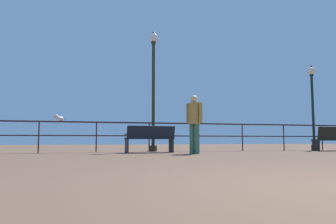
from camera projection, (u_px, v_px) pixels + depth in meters
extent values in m
cube|color=#2F1B1F|center=(149.00, 123.00, 11.65)|extent=(18.81, 0.05, 0.05)
cube|color=#2F1B1F|center=(149.00, 136.00, 11.61)|extent=(18.81, 0.04, 0.04)
cylinder|color=#2F1B1F|center=(39.00, 137.00, 10.62)|extent=(0.04, 0.04, 1.05)
cylinder|color=#2F1B1F|center=(96.00, 137.00, 11.11)|extent=(0.04, 0.04, 1.05)
cylinder|color=#2F1B1F|center=(149.00, 137.00, 11.60)|extent=(0.04, 0.04, 1.05)
cylinder|color=#2F1B1F|center=(198.00, 137.00, 12.09)|extent=(0.04, 0.04, 1.05)
cylinder|color=#2F1B1F|center=(242.00, 138.00, 12.58)|extent=(0.04, 0.04, 1.05)
cylinder|color=#2F1B1F|center=(284.00, 138.00, 13.07)|extent=(0.04, 0.04, 1.05)
cylinder|color=#2F1B1F|center=(322.00, 138.00, 13.56)|extent=(0.04, 0.04, 1.05)
cube|color=black|center=(150.00, 138.00, 10.78)|extent=(1.69, 0.60, 0.05)
cube|color=black|center=(151.00, 132.00, 10.61)|extent=(1.66, 0.27, 0.42)
cube|color=#2A2628|center=(171.00, 145.00, 11.03)|extent=(0.08, 0.41, 0.48)
cube|color=#2A2628|center=(169.00, 135.00, 11.23)|extent=(0.06, 0.32, 0.04)
cube|color=#2A2628|center=(127.00, 146.00, 10.48)|extent=(0.08, 0.41, 0.48)
cube|color=#2A2628|center=(126.00, 134.00, 10.68)|extent=(0.06, 0.32, 0.04)
cube|color=black|center=(333.00, 140.00, 12.73)|extent=(1.73, 0.53, 0.05)
cube|color=black|center=(316.00, 145.00, 12.53)|extent=(0.06, 0.42, 0.43)
cube|color=black|center=(312.00, 136.00, 12.74)|extent=(0.05, 0.33, 0.04)
cylinder|color=#282C1C|center=(153.00, 148.00, 11.91)|extent=(0.29, 0.29, 0.22)
cylinder|color=#282C1C|center=(153.00, 94.00, 12.09)|extent=(0.12, 0.12, 3.91)
cylinder|color=#282C1C|center=(154.00, 43.00, 12.27)|extent=(0.19, 0.19, 0.06)
sphere|color=white|center=(154.00, 38.00, 12.28)|extent=(0.34, 0.34, 0.34)
cone|color=#282C1C|center=(154.00, 32.00, 12.30)|extent=(0.14, 0.14, 0.10)
cylinder|color=black|center=(314.00, 147.00, 13.77)|extent=(0.26, 0.26, 0.22)
cylinder|color=black|center=(313.00, 110.00, 13.91)|extent=(0.11, 0.11, 3.02)
cylinder|color=black|center=(311.00, 75.00, 14.05)|extent=(0.17, 0.17, 0.06)
sphere|color=#F3E1C0|center=(311.00, 71.00, 14.07)|extent=(0.34, 0.34, 0.34)
cone|color=black|center=(311.00, 66.00, 14.08)|extent=(0.13, 0.13, 0.10)
cylinder|color=#3B6851|center=(192.00, 139.00, 9.86)|extent=(0.16, 0.16, 0.91)
cylinder|color=#3B6851|center=(197.00, 139.00, 9.75)|extent=(0.16, 0.16, 0.91)
cylinder|color=#B0853D|center=(194.00, 114.00, 9.87)|extent=(0.35, 0.35, 0.66)
cylinder|color=#B0853D|center=(188.00, 113.00, 10.02)|extent=(0.12, 0.12, 0.62)
cylinder|color=#B0853D|center=(201.00, 113.00, 9.73)|extent=(0.12, 0.12, 0.62)
sphere|color=beige|center=(194.00, 99.00, 9.91)|extent=(0.24, 0.24, 0.24)
ellipsoid|color=silver|center=(60.00, 119.00, 10.85)|extent=(0.34, 0.31, 0.16)
ellipsoid|color=gray|center=(60.00, 118.00, 10.85)|extent=(0.29, 0.26, 0.06)
sphere|color=silver|center=(56.00, 116.00, 10.76)|extent=(0.13, 0.13, 0.13)
cone|color=yellow|center=(54.00, 116.00, 10.69)|extent=(0.07, 0.07, 0.05)
cube|color=gray|center=(64.00, 119.00, 10.97)|extent=(0.13, 0.12, 0.02)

